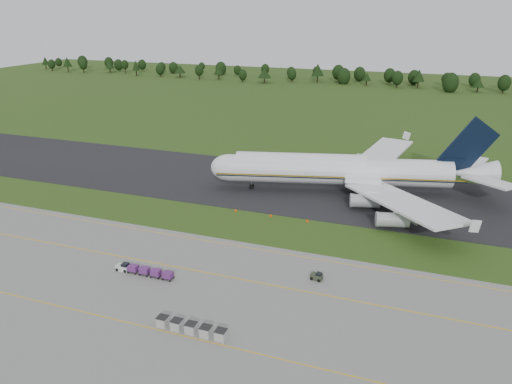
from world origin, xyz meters
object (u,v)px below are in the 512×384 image
at_px(utility_cart, 317,277).
at_px(uld_row, 191,328).
at_px(edge_markers, 271,216).
at_px(aircraft, 344,170).
at_px(baggage_train, 143,271).

xyz_separation_m(utility_cart, uld_row, (-13.76, -21.39, 0.25)).
bearing_deg(edge_markers, uld_row, -86.39).
xyz_separation_m(utility_cart, edge_markers, (-16.62, 23.99, -0.33)).
height_order(utility_cart, uld_row, uld_row).
xyz_separation_m(aircraft, utility_cart, (4.44, -46.49, -5.29)).
bearing_deg(utility_cart, baggage_train, -163.21).
bearing_deg(edge_markers, utility_cart, -55.28).
xyz_separation_m(aircraft, uld_row, (-9.31, -67.87, -5.04)).
distance_m(baggage_train, uld_row, 20.23).
bearing_deg(uld_row, edge_markers, 93.61).
relative_size(aircraft, edge_markers, 4.11).
distance_m(aircraft, uld_row, 68.70).
bearing_deg(baggage_train, aircraft, 65.50).
height_order(baggage_train, uld_row, uld_row).
relative_size(uld_row, edge_markers, 0.63).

